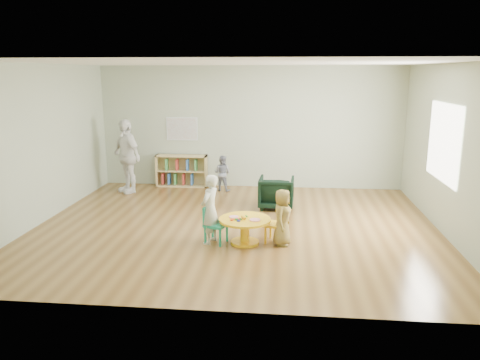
{
  "coord_description": "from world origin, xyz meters",
  "views": [
    {
      "loc": [
        0.86,
        -7.79,
        2.66
      ],
      "look_at": [
        0.1,
        -0.3,
        0.91
      ],
      "focal_mm": 35.0,
      "sensor_mm": 36.0,
      "label": 1
    }
  ],
  "objects": [
    {
      "name": "bookshelf",
      "position": [
        -1.61,
        2.86,
        0.37
      ],
      "size": [
        1.2,
        0.3,
        0.75
      ],
      "color": "tan",
      "rests_on": "ground"
    },
    {
      "name": "kid_chair_left",
      "position": [
        -0.26,
        -0.82,
        0.32
      ],
      "size": [
        0.4,
        0.4,
        0.6
      ],
      "rotation": [
        0.0,
        0.0,
        -1.88
      ],
      "color": "#1B9973",
      "rests_on": "ground"
    },
    {
      "name": "adult_caretaker",
      "position": [
        -2.69,
        2.17,
        0.83
      ],
      "size": [
        1.0,
        0.94,
        1.65
      ],
      "primitive_type": "imported",
      "rotation": [
        0.0,
        0.0,
        -0.71
      ],
      "color": "white",
      "rests_on": "ground"
    },
    {
      "name": "toddler",
      "position": [
        -0.59,
        2.52,
        0.41
      ],
      "size": [
        0.46,
        0.4,
        0.81
      ],
      "primitive_type": "imported",
      "rotation": [
        0.0,
        0.0,
        2.87
      ],
      "color": "#18233D",
      "rests_on": "ground"
    },
    {
      "name": "alphabet_poster",
      "position": [
        -1.6,
        2.98,
        1.35
      ],
      "size": [
        0.74,
        0.01,
        0.54
      ],
      "color": "white",
      "rests_on": "ground"
    },
    {
      "name": "child_left",
      "position": [
        -0.32,
        -0.83,
        0.55
      ],
      "size": [
        0.38,
        0.47,
        1.11
      ],
      "primitive_type": "imported",
      "rotation": [
        0.0,
        0.0,
        -1.89
      ],
      "color": "silver",
      "rests_on": "ground"
    },
    {
      "name": "activity_table",
      "position": [
        0.23,
        -0.81,
        0.28
      ],
      "size": [
        0.82,
        0.82,
        0.45
      ],
      "rotation": [
        0.0,
        0.0,
        0.31
      ],
      "color": "yellow",
      "rests_on": "ground"
    },
    {
      "name": "child_right",
      "position": [
        0.82,
        -0.8,
        0.45
      ],
      "size": [
        0.36,
        0.48,
        0.9
      ],
      "primitive_type": "imported",
      "rotation": [
        0.0,
        0.0,
        1.38
      ],
      "color": "yellow",
      "rests_on": "ground"
    },
    {
      "name": "kid_chair_right",
      "position": [
        0.75,
        -0.71,
        0.31
      ],
      "size": [
        0.39,
        0.39,
        0.58
      ],
      "rotation": [
        0.0,
        0.0,
        1.28
      ],
      "color": "yellow",
      "rests_on": "ground"
    },
    {
      "name": "room",
      "position": [
        0.01,
        0.0,
        1.89
      ],
      "size": [
        7.1,
        7.0,
        2.8
      ],
      "color": "brown",
      "rests_on": "ground"
    },
    {
      "name": "armchair",
      "position": [
        0.68,
        1.23,
        0.31
      ],
      "size": [
        0.7,
        0.72,
        0.63
      ],
      "primitive_type": "imported",
      "rotation": [
        0.0,
        0.0,
        3.1
      ],
      "color": "black",
      "rests_on": "ground"
    }
  ]
}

